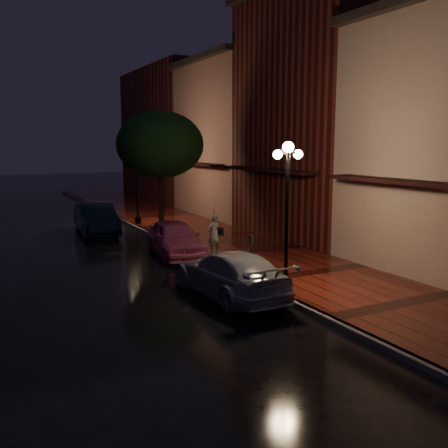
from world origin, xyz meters
TOP-DOWN VIEW (x-y plane):
  - ground at (0.00, 0.00)m, footprint 120.00×120.00m
  - sidewalk at (2.25, 0.00)m, footprint 4.50×60.00m
  - curb at (0.00, 0.00)m, footprint 0.25×60.00m
  - storefront_mid at (7.00, 2.00)m, footprint 5.00×8.00m
  - storefront_far at (7.00, 10.00)m, footprint 5.00×8.00m
  - storefront_extra at (7.00, 20.00)m, footprint 5.00×12.00m
  - streetlamp_near at (0.35, -5.00)m, footprint 0.96×0.36m
  - streetlamp_far at (0.35, 9.00)m, footprint 0.96×0.36m
  - street_tree at (0.61, 5.99)m, footprint 4.16×4.16m
  - pink_car at (-0.60, 1.27)m, footprint 2.18×4.34m
  - navy_car at (-2.23, 7.56)m, footprint 1.95×4.77m
  - silver_car at (-1.16, -4.35)m, footprint 2.03×4.65m
  - woman_with_umbrella at (0.60, 0.23)m, footprint 0.91×0.93m
  - parking_meter at (0.15, -3.35)m, footprint 0.15×0.14m

SIDE VIEW (x-z plane):
  - ground at x=0.00m, z-range 0.00..0.00m
  - sidewalk at x=2.25m, z-range 0.00..0.15m
  - curb at x=0.00m, z-range 0.00..0.15m
  - silver_car at x=-1.16m, z-range 0.00..1.33m
  - pink_car at x=-0.60m, z-range 0.00..1.42m
  - navy_car at x=-2.23m, z-range 0.00..1.54m
  - parking_meter at x=0.15m, z-range 0.30..1.67m
  - woman_with_umbrella at x=0.60m, z-range 0.50..2.69m
  - streetlamp_near at x=0.35m, z-range 0.45..4.76m
  - streetlamp_far at x=0.35m, z-range 0.45..4.76m
  - street_tree at x=0.61m, z-range 1.34..7.14m
  - storefront_far at x=7.00m, z-range 0.00..9.00m
  - storefront_extra at x=7.00m, z-range 0.00..10.00m
  - storefront_mid at x=7.00m, z-range 0.00..11.00m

